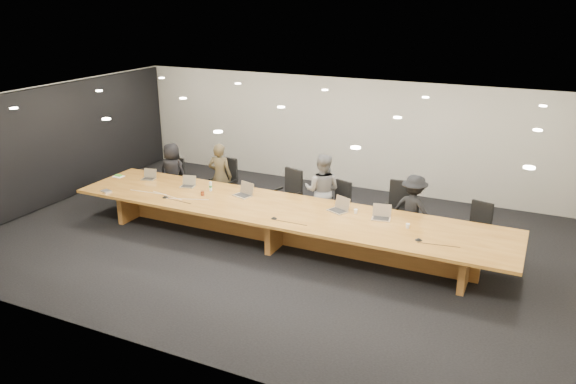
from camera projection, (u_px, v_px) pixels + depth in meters
name	position (u px, v px, depth m)	size (l,w,h in m)	color
ground	(282.00, 243.00, 11.33)	(12.00, 12.00, 0.00)	black
back_wall	(350.00, 134.00, 14.28)	(12.00, 0.02, 2.80)	silver
left_wall_panel	(56.00, 145.00, 13.26)	(0.08, 7.84, 2.74)	black
conference_table	(282.00, 219.00, 11.16)	(9.00, 1.80, 0.75)	brown
chair_far_left	(173.00, 179.00, 13.67)	(0.52, 0.52, 1.02)	black
chair_left	(223.00, 183.00, 13.11)	(0.59, 0.59, 1.17)	black
chair_mid_left	(287.00, 195.00, 12.34)	(0.59, 0.59, 1.15)	black
chair_mid_right	(337.00, 204.00, 12.04)	(0.51, 0.51, 0.99)	black
chair_right	(399.00, 210.00, 11.45)	(0.60, 0.60, 1.17)	black
chair_far_right	(476.00, 228.00, 10.75)	(0.52, 0.52, 1.02)	black
person_a	(173.00, 172.00, 13.46)	(0.70, 0.45, 1.43)	black
person_b	(220.00, 176.00, 12.95)	(0.57, 0.37, 1.56)	#362F1D
person_c	(322.00, 191.00, 11.91)	(0.78, 0.61, 1.61)	#5E5F61
person_d	(413.00, 210.00, 11.11)	(0.92, 0.53, 1.43)	black
laptop_a	(148.00, 175.00, 12.79)	(0.30, 0.22, 0.23)	tan
laptop_b	(187.00, 182.00, 12.29)	(0.31, 0.22, 0.24)	tan
laptop_c	(242.00, 190.00, 11.72)	(0.37, 0.27, 0.29)	#BBAC8F
laptop_d	(338.00, 205.00, 10.88)	(0.36, 0.26, 0.29)	#B6A68B
laptop_e	(381.00, 213.00, 10.50)	(0.35, 0.25, 0.27)	#BBA78E
water_bottle	(211.00, 186.00, 12.05)	(0.06, 0.06, 0.20)	silver
amber_mug	(202.00, 193.00, 11.79)	(0.07, 0.07, 0.09)	maroon
paper_cup_near	(356.00, 211.00, 10.82)	(0.07, 0.07, 0.09)	white
paper_cup_far	(408.00, 226.00, 10.13)	(0.07, 0.07, 0.08)	silver
notepad	(119.00, 176.00, 13.01)	(0.23, 0.19, 0.01)	white
lime_gadget	(118.00, 175.00, 13.03)	(0.16, 0.09, 0.03)	green
av_box	(106.00, 191.00, 12.01)	(0.21, 0.16, 0.03)	silver
mic_left	(165.00, 197.00, 11.67)	(0.14, 0.14, 0.03)	black
mic_center	(274.00, 218.00, 10.57)	(0.12, 0.12, 0.03)	black
mic_right	(419.00, 239.00, 9.64)	(0.13, 0.13, 0.03)	black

